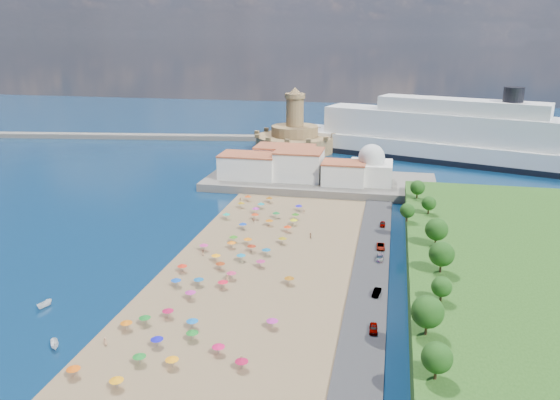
# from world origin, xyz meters

# --- Properties ---
(ground) EXTENTS (700.00, 700.00, 0.00)m
(ground) POSITION_xyz_m (0.00, 0.00, 0.00)
(ground) COLOR #071938
(ground) RESTS_ON ground
(terrace) EXTENTS (90.00, 36.00, 3.00)m
(terrace) POSITION_xyz_m (10.00, 73.00, 1.50)
(terrace) COLOR #59544C
(terrace) RESTS_ON ground
(jetty) EXTENTS (18.00, 70.00, 2.40)m
(jetty) POSITION_xyz_m (-12.00, 108.00, 1.20)
(jetty) COLOR #59544C
(jetty) RESTS_ON ground
(breakwater) EXTENTS (199.03, 34.77, 2.60)m
(breakwater) POSITION_xyz_m (-110.00, 153.00, 1.30)
(breakwater) COLOR #59544C
(breakwater) RESTS_ON ground
(waterfront_buildings) EXTENTS (57.00, 29.00, 11.00)m
(waterfront_buildings) POSITION_xyz_m (-3.05, 73.64, 7.88)
(waterfront_buildings) COLOR silver
(waterfront_buildings) RESTS_ON terrace
(domed_building) EXTENTS (16.00, 16.00, 15.00)m
(domed_building) POSITION_xyz_m (30.00, 71.00, 8.97)
(domed_building) COLOR silver
(domed_building) RESTS_ON terrace
(fortress) EXTENTS (40.00, 40.00, 32.40)m
(fortress) POSITION_xyz_m (-12.00, 138.00, 6.68)
(fortress) COLOR #9B7F4D
(fortress) RESTS_ON ground
(cruise_ship) EXTENTS (162.85, 75.33, 35.79)m
(cruise_ship) POSITION_xyz_m (67.65, 129.14, 10.60)
(cruise_ship) COLOR black
(cruise_ship) RESTS_ON ground
(beach_parasols) EXTENTS (32.82, 112.17, 2.20)m
(beach_parasols) POSITION_xyz_m (-1.80, -8.44, 2.15)
(beach_parasols) COLOR gray
(beach_parasols) RESTS_ON beach
(beachgoers) EXTENTS (31.28, 97.47, 1.80)m
(beachgoers) POSITION_xyz_m (1.05, 4.58, 1.11)
(beachgoers) COLOR tan
(beachgoers) RESTS_ON beach
(moored_boats) EXTENTS (14.70, 18.07, 1.49)m
(moored_boats) POSITION_xyz_m (-29.64, -46.76, 0.74)
(moored_boats) COLOR white
(moored_boats) RESTS_ON ground
(parked_cars) EXTENTS (2.41, 68.18, 1.37)m
(parked_cars) POSITION_xyz_m (36.00, -2.53, 1.37)
(parked_cars) COLOR gray
(parked_cars) RESTS_ON promenade
(hillside_trees) EXTENTS (12.03, 105.35, 7.53)m
(hillside_trees) POSITION_xyz_m (47.55, -12.36, 10.08)
(hillside_trees) COLOR #382314
(hillside_trees) RESTS_ON hillside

